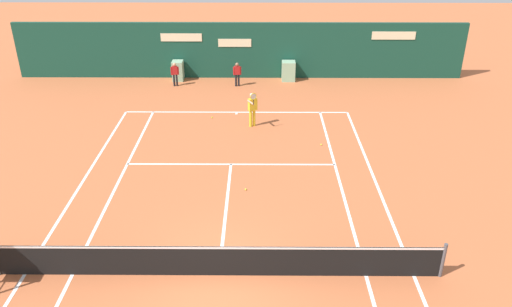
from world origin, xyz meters
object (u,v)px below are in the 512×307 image
ball_kid_right_post (175,73)px  tennis_ball_by_sideline (321,145)px  ball_kid_centre_post (237,73)px  player_on_baseline (252,107)px  tennis_ball_mid_court (246,189)px  tennis_ball_near_service_line (212,117)px

ball_kid_right_post → tennis_ball_by_sideline: ball_kid_right_post is taller
tennis_ball_by_sideline → ball_kid_centre_post: bearing=117.1°
player_on_baseline → ball_kid_right_post: bearing=-80.0°
player_on_baseline → tennis_ball_by_sideline: player_on_baseline is taller
tennis_ball_mid_court → tennis_ball_by_sideline: 4.74m
player_on_baseline → ball_kid_right_post: size_ratio=1.37×
ball_kid_right_post → tennis_ball_by_sideline: (7.13, -7.37, -0.71)m
player_on_baseline → ball_kid_right_post: (-4.26, 5.43, -0.18)m
player_on_baseline → tennis_ball_near_service_line: bearing=-54.4°
tennis_ball_mid_court → tennis_ball_near_service_line: bearing=104.9°
ball_kid_right_post → tennis_ball_near_service_line: size_ratio=18.98×
tennis_ball_near_service_line → tennis_ball_by_sideline: bearing=-31.0°
player_on_baseline → ball_kid_centre_post: 5.51m
ball_kid_centre_post → tennis_ball_by_sideline: size_ratio=19.19×
tennis_ball_by_sideline → tennis_ball_near_service_line: bearing=149.0°
player_on_baseline → tennis_ball_near_service_line: player_on_baseline is taller
player_on_baseline → ball_kid_right_post: 6.90m
tennis_ball_near_service_line → ball_kid_centre_post: bearing=77.4°
tennis_ball_by_sideline → tennis_ball_near_service_line: 5.57m
tennis_ball_mid_court → tennis_ball_near_service_line: size_ratio=1.00×
ball_kid_centre_post → tennis_ball_by_sideline: 8.31m
tennis_ball_near_service_line → tennis_ball_mid_court: bearing=-75.1°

